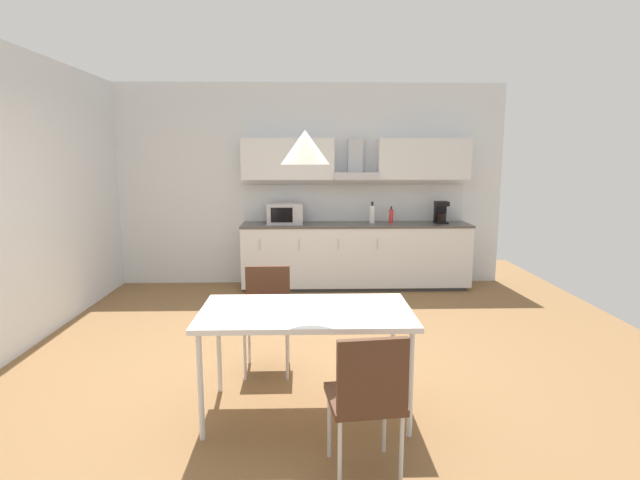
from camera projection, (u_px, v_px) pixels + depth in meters
ground_plane at (287, 366)px, 4.35m from camera, size 7.36×8.81×0.02m
wall_back at (294, 185)px, 7.06m from camera, size 5.89×0.10×2.80m
kitchen_counter at (355, 255)px, 6.90m from camera, size 3.11×0.62×0.89m
backsplash_tile at (354, 203)px, 7.06m from camera, size 3.09×0.02×0.52m
upper_wall_cabinets at (356, 160)px, 6.81m from camera, size 3.09×0.40×0.55m
microwave at (285, 214)px, 6.77m from camera, size 0.48×0.35×0.28m
coffee_maker at (441, 212)px, 6.86m from camera, size 0.18×0.19×0.30m
bottle_red at (391, 216)px, 6.88m from camera, size 0.06×0.06×0.23m
bottle_white at (372, 214)px, 6.85m from camera, size 0.08×0.08×0.30m
dining_table at (306, 317)px, 3.44m from camera, size 1.45×0.79×0.75m
chair_near_right at (368, 392)px, 2.71m from camera, size 0.44×0.44×0.87m
chair_far_left at (267, 308)px, 4.23m from camera, size 0.40×0.40×0.87m
pendant_lamp at (305, 147)px, 3.25m from camera, size 0.32×0.32×0.22m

